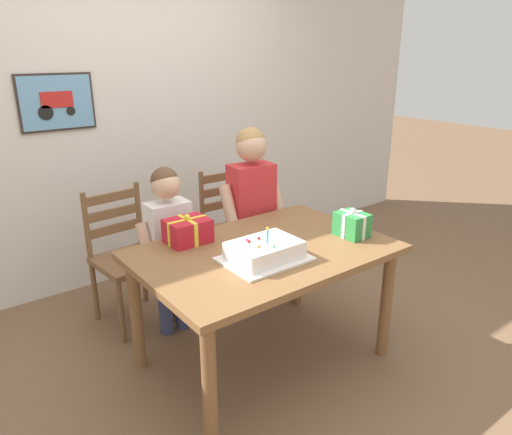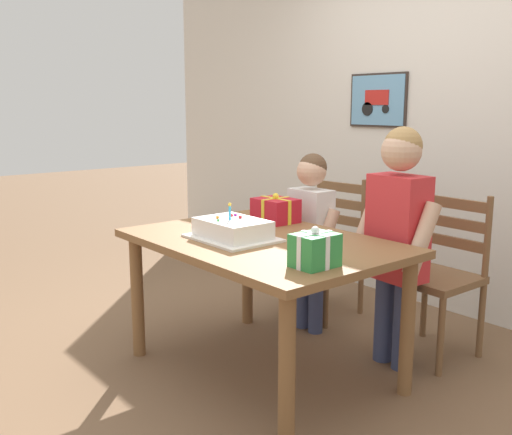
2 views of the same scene
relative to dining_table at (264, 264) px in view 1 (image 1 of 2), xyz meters
The scene contains 10 objects.
ground_plane 0.64m from the dining_table, ahead, with size 20.00×20.00×0.00m, color brown.
back_wall 1.77m from the dining_table, 90.07° to the left, with size 6.40×0.11×2.60m.
dining_table is the anchor object (origin of this frame).
birthday_cake 0.21m from the dining_table, 127.64° to the right, with size 0.44×0.34×0.19m.
gift_box_red_large 0.58m from the dining_table, 16.92° to the right, with size 0.15×0.19×0.18m.
gift_box_beside_cake 0.48m from the dining_table, 130.21° to the left, with size 0.24×0.20×0.17m.
chair_left 1.04m from the dining_table, 115.13° to the left, with size 0.46×0.46×0.92m.
chair_right 1.04m from the dining_table, 65.02° to the left, with size 0.43×0.43×0.92m.
child_older 0.74m from the dining_table, 58.81° to the left, with size 0.48×0.28×1.30m.
child_younger 0.68m from the dining_table, 114.03° to the left, with size 0.40×0.23×1.12m.
Camera 1 is at (-1.52, -1.92, 1.78)m, focal length 33.34 mm.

